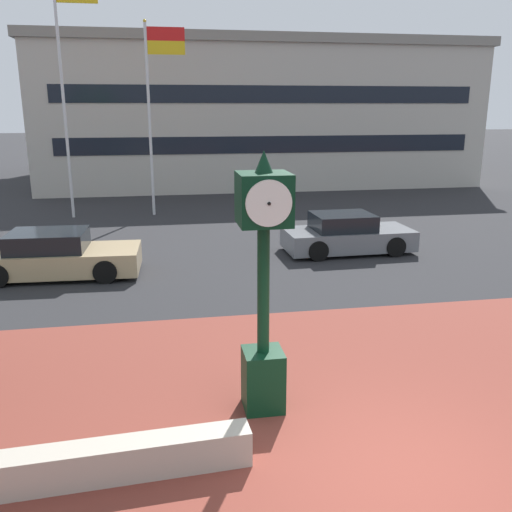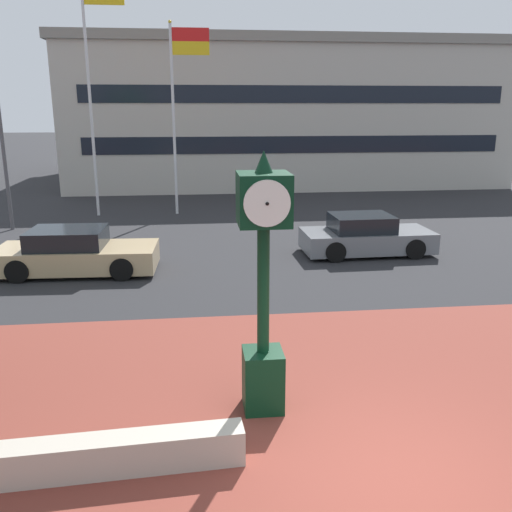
# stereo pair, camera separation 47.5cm
# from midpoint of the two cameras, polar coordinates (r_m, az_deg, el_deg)

# --- Properties ---
(ground_plane) EXTENTS (200.00, 200.00, 0.00)m
(ground_plane) POSITION_cam_midpoint_polar(r_m,az_deg,el_deg) (7.86, 12.68, -21.23)
(ground_plane) COLOR #262628
(plaza_brick_paving) EXTENTS (44.00, 9.93, 0.01)m
(plaza_brick_paving) POSITION_cam_midpoint_polar(r_m,az_deg,el_deg) (8.59, 10.14, -17.56)
(plaza_brick_paving) COLOR brown
(plaza_brick_paving) RESTS_ON ground
(planter_wall) EXTENTS (3.22, 0.59, 0.50)m
(planter_wall) POSITION_cam_midpoint_polar(r_m,az_deg,el_deg) (7.76, -14.95, -19.65)
(planter_wall) COLOR #ADA393
(planter_wall) RESTS_ON ground
(street_clock) EXTENTS (0.75, 0.87, 4.03)m
(street_clock) POSITION_cam_midpoint_polar(r_m,az_deg,el_deg) (8.20, -0.89, -2.75)
(street_clock) COLOR black
(street_clock) RESTS_ON ground
(car_street_near) EXTENTS (4.17, 1.99, 1.28)m
(car_street_near) POSITION_cam_midpoint_polar(r_m,az_deg,el_deg) (18.12, 8.61, 2.16)
(car_street_near) COLOR slate
(car_street_near) RESTS_ON ground
(car_street_mid) EXTENTS (4.56, 2.07, 1.28)m
(car_street_mid) POSITION_cam_midpoint_polar(r_m,az_deg,el_deg) (16.45, -20.82, -0.03)
(car_street_mid) COLOR tan
(car_street_mid) RESTS_ON ground
(flagpole_primary) EXTENTS (1.71, 0.14, 9.90)m
(flagpole_primary) POSITION_cam_midpoint_polar(r_m,az_deg,el_deg) (24.67, -19.62, 17.38)
(flagpole_primary) COLOR silver
(flagpole_primary) RESTS_ON ground
(flagpole_secondary) EXTENTS (1.66, 0.14, 8.01)m
(flagpole_secondary) POSITION_cam_midpoint_polar(r_m,az_deg,el_deg) (24.35, -11.12, 15.48)
(flagpole_secondary) COLOR silver
(flagpole_secondary) RESTS_ON ground
(civic_building) EXTENTS (25.67, 16.18, 8.34)m
(civic_building) POSITION_cam_midpoint_polar(r_m,az_deg,el_deg) (38.13, -1.18, 14.59)
(civic_building) COLOR #B2ADA3
(civic_building) RESTS_ON ground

